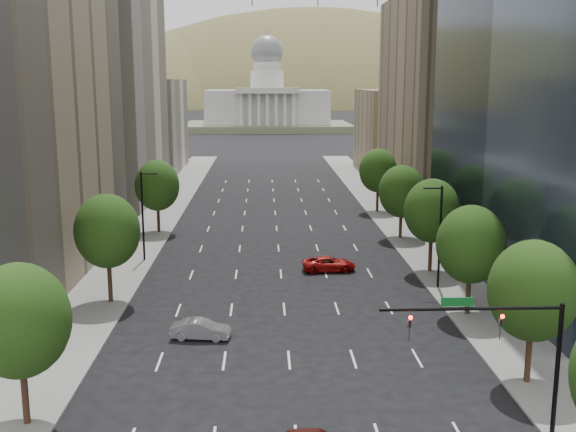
{
  "coord_description": "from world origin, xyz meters",
  "views": [
    {
      "loc": [
        -1.57,
        -1.24,
        17.67
      ],
      "look_at": [
        0.21,
        47.45,
        8.0
      ],
      "focal_mm": 42.48,
      "sensor_mm": 36.0,
      "label": 1
    }
  ],
  "objects": [
    {
      "name": "sidewalk_left",
      "position": [
        -15.5,
        60.0,
        0.07
      ],
      "size": [
        6.0,
        200.0,
        0.15
      ],
      "primitive_type": "cube",
      "color": "slate",
      "rests_on": "ground"
    },
    {
      "name": "sidewalk_right",
      "position": [
        15.5,
        60.0,
        0.07
      ],
      "size": [
        6.0,
        200.0,
        0.15
      ],
      "primitive_type": "cube",
      "color": "slate",
      "rests_on": "ground"
    },
    {
      "name": "midrise_cream_left",
      "position": [
        -25.0,
        103.0,
        17.5
      ],
      "size": [
        14.0,
        30.0,
        35.0
      ],
      "primitive_type": "cube",
      "color": "beige",
      "rests_on": "ground"
    },
    {
      "name": "filler_left",
      "position": [
        -25.0,
        136.0,
        9.0
      ],
      "size": [
        14.0,
        26.0,
        18.0
      ],
      "primitive_type": "cube",
      "color": "beige",
      "rests_on": "ground"
    },
    {
      "name": "parking_tan_right",
      "position": [
        25.0,
        100.0,
        15.0
      ],
      "size": [
        14.0,
        30.0,
        30.0
      ],
      "primitive_type": "cube",
      "color": "#8C7759",
      "rests_on": "ground"
    },
    {
      "name": "filler_right",
      "position": [
        25.0,
        133.0,
        8.0
      ],
      "size": [
        14.0,
        26.0,
        16.0
      ],
      "primitive_type": "cube",
      "color": "#8C7759",
      "rests_on": "ground"
    },
    {
      "name": "tree_right_1",
      "position": [
        14.0,
        36.0,
        5.75
      ],
      "size": [
        5.2,
        5.2,
        8.75
      ],
      "color": "#382316",
      "rests_on": "ground"
    },
    {
      "name": "tree_right_2",
      "position": [
        14.0,
        48.0,
        5.6
      ],
      "size": [
        5.2,
        5.2,
        8.61
      ],
      "color": "#382316",
      "rests_on": "ground"
    },
    {
      "name": "tree_right_3",
      "position": [
        14.0,
        60.0,
        5.89
      ],
      "size": [
        5.2,
        5.2,
        8.89
      ],
      "color": "#382316",
      "rests_on": "ground"
    },
    {
      "name": "tree_right_4",
      "position": [
        14.0,
        74.0,
        5.46
      ],
      "size": [
        5.2,
        5.2,
        8.46
      ],
      "color": "#382316",
      "rests_on": "ground"
    },
    {
      "name": "tree_right_5",
      "position": [
        14.0,
        90.0,
        5.75
      ],
      "size": [
        5.2,
        5.2,
        8.75
      ],
      "color": "#382316",
      "rests_on": "ground"
    },
    {
      "name": "tree_left_0",
      "position": [
        -14.0,
        32.0,
        5.75
      ],
      "size": [
        5.2,
        5.2,
        8.75
      ],
      "color": "#382316",
      "rests_on": "ground"
    },
    {
      "name": "tree_left_1",
      "position": [
        -14.0,
        52.0,
        5.96
      ],
      "size": [
        5.2,
        5.2,
        8.97
      ],
      "color": "#382316",
      "rests_on": "ground"
    },
    {
      "name": "tree_left_2",
      "position": [
        -14.0,
        78.0,
        5.68
      ],
      "size": [
        5.2,
        5.2,
        8.68
      ],
      "color": "#382316",
      "rests_on": "ground"
    },
    {
      "name": "streetlight_rn",
      "position": [
        13.44,
        55.0,
        4.84
      ],
      "size": [
        1.7,
        0.2,
        9.0
      ],
      "color": "black",
      "rests_on": "ground"
    },
    {
      "name": "streetlight_ln",
      "position": [
        -13.44,
        65.0,
        4.84
      ],
      "size": [
        1.7,
        0.2,
        9.0
      ],
      "color": "black",
      "rests_on": "ground"
    },
    {
      "name": "traffic_signal",
      "position": [
        10.53,
        30.0,
        5.17
      ],
      "size": [
        9.12,
        0.4,
        7.38
      ],
      "color": "black",
      "rests_on": "ground"
    },
    {
      "name": "capitol",
      "position": [
        0.0,
        249.71,
        8.58
      ],
      "size": [
        60.0,
        40.0,
        35.2
      ],
      "color": "#596647",
      "rests_on": "ground"
    },
    {
      "name": "foothills",
      "position": [
        34.67,
        599.39,
        -37.78
      ],
      "size": [
        720.0,
        413.0,
        263.0
      ],
      "color": "brown",
      "rests_on": "ground"
    },
    {
      "name": "car_silver",
      "position": [
        -6.01,
        43.92,
        0.68
      ],
      "size": [
        4.28,
        1.91,
        1.36
      ],
      "primitive_type": "imported",
      "rotation": [
        0.0,
        0.0,
        1.45
      ],
      "color": "gray",
      "rests_on": "ground"
    },
    {
      "name": "car_red_far",
      "position": [
        4.57,
        60.85,
        0.7
      ],
      "size": [
        5.19,
        2.72,
        1.4
      ],
      "primitive_type": "imported",
      "rotation": [
        0.0,
        0.0,
        1.65
      ],
      "color": "#9C0D0B",
      "rests_on": "ground"
    }
  ]
}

